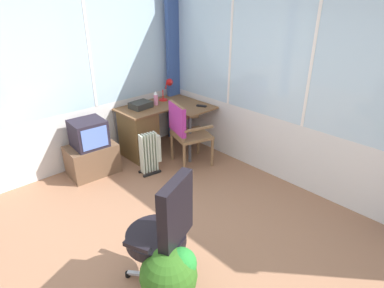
# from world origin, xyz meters

# --- Properties ---
(ground) EXTENTS (5.36, 5.75, 0.06)m
(ground) POSITION_xyz_m (0.00, 0.00, -0.03)
(ground) COLOR #95674A
(north_window_panel) EXTENTS (4.36, 0.07, 2.52)m
(north_window_panel) POSITION_xyz_m (-0.00, 2.41, 1.26)
(north_window_panel) COLOR silver
(north_window_panel) RESTS_ON ground
(east_window_panel) EXTENTS (0.07, 4.75, 2.52)m
(east_window_panel) POSITION_xyz_m (2.21, -0.00, 1.26)
(east_window_panel) COLOR silver
(east_window_panel) RESTS_ON ground
(curtain_corner) EXTENTS (0.26, 0.09, 2.42)m
(curtain_corner) POSITION_xyz_m (2.08, 2.28, 1.21)
(curtain_corner) COLOR #365192
(curtain_corner) RESTS_ON ground
(desk) EXTENTS (1.22, 1.01, 0.74)m
(desk) POSITION_xyz_m (1.24, 2.04, 0.40)
(desk) COLOR brown
(desk) RESTS_ON ground
(desk_lamp) EXTENTS (0.24, 0.21, 0.34)m
(desk_lamp) POSITION_xyz_m (1.83, 2.11, 0.96)
(desk_lamp) COLOR red
(desk_lamp) RESTS_ON desk
(tv_remote) EXTENTS (0.11, 0.15, 0.02)m
(tv_remote) POSITION_xyz_m (1.98, 1.53, 0.75)
(tv_remote) COLOR black
(tv_remote) RESTS_ON desk
(spray_bottle) EXTENTS (0.06, 0.06, 0.22)m
(spray_bottle) POSITION_xyz_m (1.54, 2.06, 0.84)
(spray_bottle) COLOR pink
(spray_bottle) RESTS_ON desk
(paper_tray) EXTENTS (0.32, 0.25, 0.09)m
(paper_tray) POSITION_xyz_m (1.29, 2.10, 0.78)
(paper_tray) COLOR #2D2D28
(paper_tray) RESTS_ON desk
(wooden_armchair) EXTENTS (0.61, 0.60, 0.94)m
(wooden_armchair) POSITION_xyz_m (1.49, 1.39, 0.59)
(wooden_armchair) COLOR olive
(wooden_armchair) RESTS_ON ground
(office_chair) EXTENTS (0.63, 0.56, 1.06)m
(office_chair) POSITION_xyz_m (-0.04, -0.11, 0.60)
(office_chair) COLOR #B7B7BF
(office_chair) RESTS_ON ground
(tv_on_stand) EXTENTS (0.67, 0.48, 0.78)m
(tv_on_stand) POSITION_xyz_m (0.41, 2.06, 0.34)
(tv_on_stand) COLOR brown
(tv_on_stand) RESTS_ON ground
(space_heater) EXTENTS (0.32, 0.21, 0.59)m
(space_heater) POSITION_xyz_m (1.01, 1.52, 0.30)
(space_heater) COLOR silver
(space_heater) RESTS_ON ground
(potted_plant) EXTENTS (0.45, 0.45, 0.55)m
(potted_plant) POSITION_xyz_m (-0.15, -0.31, 0.32)
(potted_plant) COLOR #324349
(potted_plant) RESTS_ON ground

